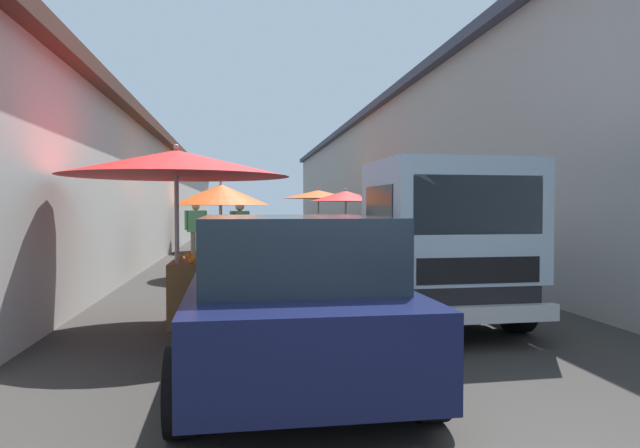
% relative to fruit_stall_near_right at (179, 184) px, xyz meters
% --- Properties ---
extents(ground, '(90.00, 90.00, 0.00)m').
position_rel_fruit_stall_near_right_xyz_m(ground, '(8.39, -1.99, -1.82)').
color(ground, '#33302D').
extents(building_left_whitewash, '(49.80, 7.50, 3.69)m').
position_rel_fruit_stall_near_right_xyz_m(building_left_whitewash, '(10.64, 5.03, 0.03)').
color(building_left_whitewash, beige).
rests_on(building_left_whitewash, ground).
extents(building_right_concrete, '(49.80, 7.50, 5.16)m').
position_rel_fruit_stall_near_right_xyz_m(building_right_concrete, '(10.64, -9.01, 0.77)').
color(building_right_concrete, gray).
rests_on(building_right_concrete, ground).
extents(fruit_stall_near_right, '(2.85, 2.85, 2.33)m').
position_rel_fruit_stall_near_right_xyz_m(fruit_stall_near_right, '(0.00, 0.00, 0.00)').
color(fruit_stall_near_right, '#9E9EA3').
rests_on(fruit_stall_near_right, ground).
extents(fruit_stall_far_right, '(2.67, 2.67, 2.24)m').
position_rel_fruit_stall_near_right_xyz_m(fruit_stall_far_right, '(13.50, -3.61, -0.04)').
color(fruit_stall_far_right, '#9E9EA3').
rests_on(fruit_stall_far_right, ground).
extents(fruit_stall_far_left, '(2.15, 2.15, 2.12)m').
position_rel_fruit_stall_near_right_xyz_m(fruit_stall_far_left, '(5.36, -0.32, -0.20)').
color(fruit_stall_far_left, '#9E9EA3').
rests_on(fruit_stall_far_left, ground).
extents(fruit_stall_mid_lane, '(2.23, 2.23, 2.12)m').
position_rel_fruit_stall_near_right_xyz_m(fruit_stall_mid_lane, '(10.01, -4.05, -0.23)').
color(fruit_stall_mid_lane, '#9E9EA3').
rests_on(fruit_stall_mid_lane, ground).
extents(fruit_stall_near_left, '(2.60, 2.60, 2.16)m').
position_rel_fruit_stall_near_right_xyz_m(fruit_stall_near_left, '(12.57, -0.03, -0.16)').
color(fruit_stall_near_left, '#9E9EA3').
rests_on(fruit_stall_near_left, ground).
extents(hatchback_car, '(3.95, 1.99, 1.45)m').
position_rel_fruit_stall_near_right_xyz_m(hatchback_car, '(-2.23, -1.20, -1.08)').
color(hatchback_car, '#0F1438').
rests_on(hatchback_car, ground).
extents(delivery_truck, '(5.00, 2.14, 2.08)m').
position_rel_fruit_stall_near_right_xyz_m(delivery_truck, '(-0.24, -3.20, -0.78)').
color(delivery_truck, black).
rests_on(delivery_truck, ground).
extents(vendor_by_crates, '(0.37, 0.62, 1.66)m').
position_rel_fruit_stall_near_right_xyz_m(vendor_by_crates, '(9.15, 0.49, -0.86)').
color(vendor_by_crates, '#665B4C').
rests_on(vendor_by_crates, ground).
extents(vendor_in_shade, '(0.49, 0.49, 1.66)m').
position_rel_fruit_stall_near_right_xyz_m(vendor_in_shade, '(6.74, -0.75, -0.86)').
color(vendor_in_shade, '#665B4C').
rests_on(vendor_in_shade, ground).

